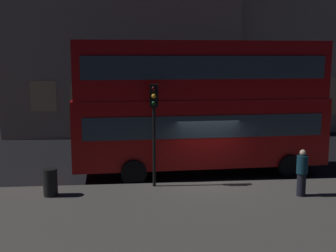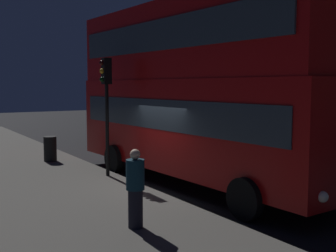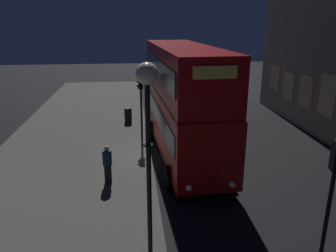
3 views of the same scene
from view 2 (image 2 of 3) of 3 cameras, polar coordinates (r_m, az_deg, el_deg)
ground_plane at (r=12.95m, az=-0.72°, el=-8.50°), size 80.00×80.00×0.00m
sidewalk_slab at (r=11.35m, az=-21.14°, el=-10.59°), size 44.00×8.28×0.12m
double_decker_bus at (r=13.39m, az=3.56°, el=5.46°), size 10.78×3.29×5.64m
traffic_light_near_kerb at (r=14.16m, az=-8.25°, el=4.57°), size 0.33×0.37×3.89m
pedestrian at (r=9.09m, az=-4.38°, el=-8.26°), size 0.39×0.39×1.68m
litter_bin at (r=17.59m, az=-15.45°, el=-2.95°), size 0.50×0.50×0.98m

